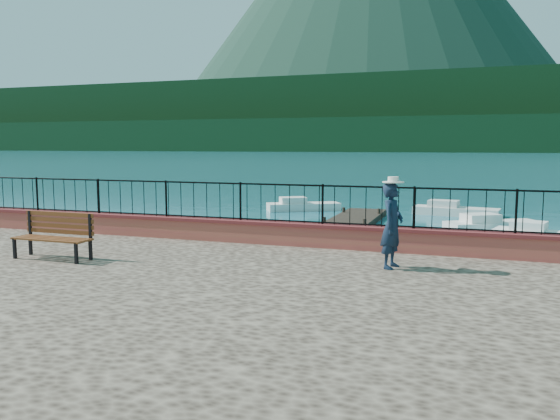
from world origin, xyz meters
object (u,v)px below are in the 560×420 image
Objects in this scene: boat_2 at (493,222)px; boat_3 at (304,203)px; person at (392,226)px; park_bench at (54,245)px; boat_4 at (456,208)px; boat_1 at (543,232)px.

boat_2 is 1.01× the size of boat_3.
park_bench is at bearing 114.00° from person.
boat_2 is (2.54, 13.96, -1.68)m from person.
park_bench reaches higher than boat_4.
person is 0.43× the size of boat_2.
park_bench is 1.05× the size of person.
boat_4 is (8.30, 0.52, 0.00)m from boat_3.
person reaches higher than park_bench.
boat_3 is at bearing 165.75° from boat_1.
park_bench is 7.41m from person.
person is at bearing -97.99° from boat_3.
boat_1 is 13.53m from boat_3.
boat_1 is 8.12m from boat_4.
person is at bearing -83.75° from boat_4.
boat_2 is at bearing -63.03° from boat_4.
boat_1 is at bearing -84.83° from boat_2.
park_bench is 18.36m from boat_2.
boat_4 is at bearing 9.27° from person.
boat_4 is (8.11, 20.60, -1.11)m from park_bench.
boat_1 is 0.86× the size of boat_2.
boat_2 and boat_3 have the same top height.
park_bench reaches higher than boat_1.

